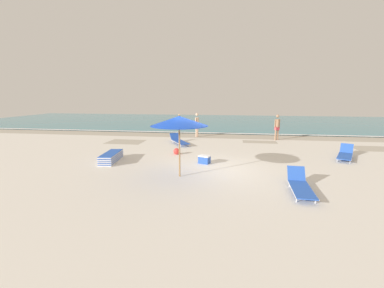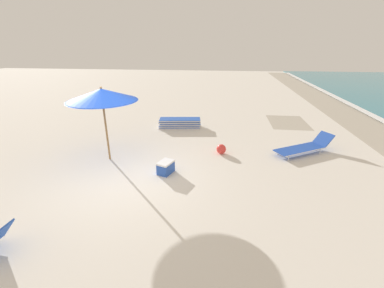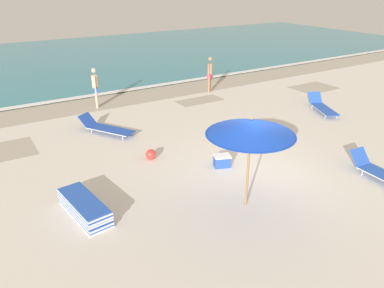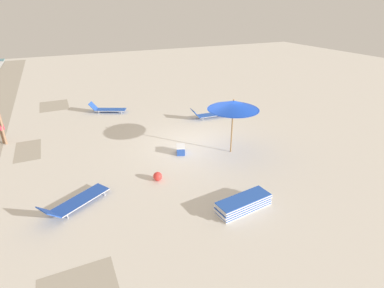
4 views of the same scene
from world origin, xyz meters
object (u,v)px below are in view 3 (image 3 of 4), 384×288
(cooler_box, at_px, (222,161))
(beach_ball, at_px, (151,154))
(lounger_stack, at_px, (84,207))
(beachgoer_wading_adult, at_px, (95,85))
(beachgoer_shoreline_child, at_px, (210,72))
(beach_umbrella, at_px, (251,127))
(sun_lounger_under_umbrella, at_px, (382,172))
(sun_lounger_near_water_left, at_px, (106,128))
(sun_lounger_beside_umbrella, at_px, (322,107))

(cooler_box, bearing_deg, beach_ball, 156.08)
(lounger_stack, height_order, cooler_box, lounger_stack)
(beachgoer_wading_adult, height_order, beachgoer_shoreline_child, same)
(beach_umbrella, height_order, sun_lounger_under_umbrella, beach_umbrella)
(beachgoer_shoreline_child, bearing_deg, beachgoer_wading_adult, -37.75)
(lounger_stack, bearing_deg, beachgoer_shoreline_child, 32.99)
(beach_umbrella, xyz_separation_m, sun_lounger_near_water_left, (-1.34, 6.51, -1.90))
(beach_umbrella, bearing_deg, sun_lounger_under_umbrella, -13.87)
(lounger_stack, relative_size, beachgoer_shoreline_child, 1.09)
(sun_lounger_under_umbrella, bearing_deg, beach_umbrella, 169.40)
(beach_umbrella, distance_m, sun_lounger_under_umbrella, 4.65)
(lounger_stack, xyz_separation_m, cooler_box, (4.35, 0.31, -0.02))
(lounger_stack, xyz_separation_m, beachgoer_shoreline_child, (8.66, 7.30, 0.79))
(sun_lounger_under_umbrella, relative_size, beach_ball, 6.14)
(sun_lounger_near_water_left, height_order, beach_ball, sun_lounger_near_water_left)
(sun_lounger_under_umbrella, xyz_separation_m, sun_lounger_beside_umbrella, (3.32, 4.97, -0.00))
(lounger_stack, xyz_separation_m, beachgoer_wading_adult, (3.00, 7.91, 0.79))
(lounger_stack, distance_m, beach_ball, 3.32)
(beachgoer_shoreline_child, relative_size, cooler_box, 2.99)
(lounger_stack, distance_m, beachgoer_wading_adult, 8.50)
(sun_lounger_near_water_left, xyz_separation_m, beachgoer_wading_adult, (0.72, 3.14, 0.79))
(lounger_stack, bearing_deg, sun_lounger_near_water_left, 57.35)
(cooler_box, bearing_deg, sun_lounger_beside_umbrella, 36.14)
(lounger_stack, height_order, beachgoer_wading_adult, beachgoer_wading_adult)
(sun_lounger_under_umbrella, bearing_deg, beachgoer_wading_adult, 117.26)
(sun_lounger_under_umbrella, height_order, beachgoer_wading_adult, beachgoer_wading_adult)
(sun_lounger_under_umbrella, bearing_deg, beach_ball, 140.45)
(lounger_stack, relative_size, beach_ball, 5.82)
(sun_lounger_under_umbrella, xyz_separation_m, beachgoer_shoreline_child, (0.91, 10.05, 0.78))
(sun_lounger_under_umbrella, bearing_deg, beachgoer_shoreline_child, 88.07)
(sun_lounger_under_umbrella, relative_size, beachgoer_shoreline_child, 1.15)
(sun_lounger_near_water_left, xyz_separation_m, beachgoer_shoreline_child, (6.38, 2.52, 0.79))
(lounger_stack, bearing_deg, beach_umbrella, -32.75)
(beach_umbrella, xyz_separation_m, lounger_stack, (-3.62, 1.73, -1.91))
(beach_umbrella, bearing_deg, sun_lounger_near_water_left, 101.61)
(sun_lounger_under_umbrella, relative_size, cooler_box, 3.45)
(beach_umbrella, bearing_deg, cooler_box, 70.25)
(sun_lounger_near_water_left, bearing_deg, lounger_stack, -146.81)
(sun_lounger_beside_umbrella, distance_m, sun_lounger_near_water_left, 9.15)
(sun_lounger_beside_umbrella, xyz_separation_m, beachgoer_shoreline_child, (-2.41, 5.09, 0.78))
(sun_lounger_beside_umbrella, distance_m, beach_ball, 8.35)
(beach_ball, bearing_deg, sun_lounger_near_water_left, 98.69)
(cooler_box, bearing_deg, beachgoer_wading_adult, 120.43)
(sun_lounger_beside_umbrella, bearing_deg, sun_lounger_near_water_left, -171.11)
(lounger_stack, distance_m, cooler_box, 4.36)
(lounger_stack, bearing_deg, sun_lounger_under_umbrella, -26.71)
(beach_umbrella, relative_size, sun_lounger_near_water_left, 1.07)
(sun_lounger_beside_umbrella, relative_size, cooler_box, 3.60)
(sun_lounger_under_umbrella, relative_size, sun_lounger_near_water_left, 0.92)
(beach_umbrella, xyz_separation_m, beachgoer_wading_adult, (-0.62, 9.65, -1.11))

